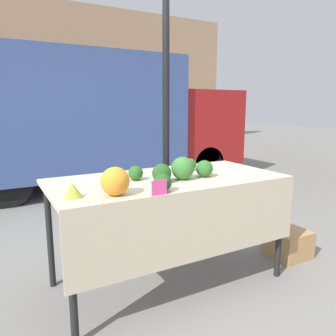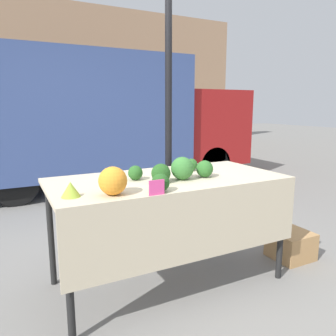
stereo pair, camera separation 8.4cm
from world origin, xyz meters
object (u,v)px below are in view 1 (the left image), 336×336
produce_crate (288,243)px  price_sign (159,188)px  orange_cauliflower (115,181)px  parked_truck (93,117)px

produce_crate → price_sign: bearing=-170.1°
orange_cauliflower → produce_crate: (1.84, 0.14, -0.87)m
orange_cauliflower → produce_crate: bearing=4.4°
orange_cauliflower → price_sign: orange_cauliflower is taller
price_sign → orange_cauliflower: bearing=152.0°
orange_cauliflower → produce_crate: size_ratio=0.51×
price_sign → parked_truck: bearing=78.9°
price_sign → produce_crate: bearing=9.9°
orange_cauliflower → produce_crate: 2.04m
price_sign → produce_crate: 1.81m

